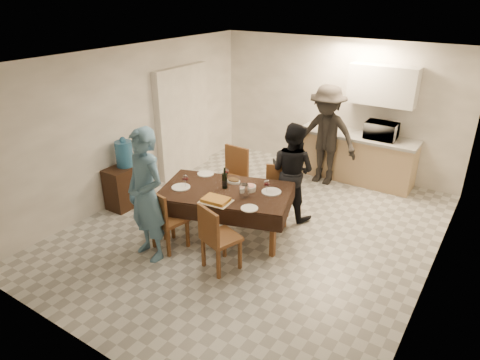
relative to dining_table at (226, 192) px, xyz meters
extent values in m
cube|color=beige|center=(0.32, 0.35, -0.70)|extent=(5.00, 6.00, 0.02)
cube|color=white|center=(0.32, 0.35, 1.90)|extent=(5.00, 6.00, 0.02)
cube|color=white|center=(0.32, 3.35, 0.60)|extent=(5.00, 0.02, 2.60)
cube|color=white|center=(0.32, -2.65, 0.60)|extent=(5.00, 0.02, 2.60)
cube|color=white|center=(-2.18, 0.35, 0.60)|extent=(0.02, 6.00, 2.60)
cube|color=white|center=(2.82, 0.35, 0.60)|extent=(0.02, 6.00, 2.60)
cube|color=white|center=(-2.10, 1.55, 0.35)|extent=(0.15, 1.40, 2.10)
cube|color=tan|center=(0.92, 3.03, -0.27)|extent=(2.20, 0.60, 0.86)
cube|color=#999995|center=(0.92, 3.03, 0.19)|extent=(2.24, 0.64, 0.05)
cube|color=white|center=(1.22, 3.17, 1.15)|extent=(1.20, 0.34, 0.70)
cube|color=black|center=(0.00, 0.00, 0.01)|extent=(2.12, 1.62, 0.04)
cube|color=brown|center=(0.00, 0.00, -0.35)|extent=(0.07, 0.07, 0.69)
cube|color=brown|center=(-0.45, -0.75, -0.25)|extent=(0.50, 0.50, 0.05)
cube|color=brown|center=(-0.45, -0.94, 0.01)|extent=(0.42, 0.12, 0.45)
cube|color=brown|center=(0.45, -0.75, -0.24)|extent=(0.55, 0.55, 0.05)
cube|color=brown|center=(0.45, -0.94, 0.02)|extent=(0.42, 0.18, 0.46)
cube|color=brown|center=(-0.45, 0.75, -0.20)|extent=(0.48, 0.48, 0.06)
cube|color=brown|center=(-0.45, 0.54, 0.08)|extent=(0.47, 0.06, 0.50)
cube|color=brown|center=(0.45, 0.75, -0.26)|extent=(0.52, 0.52, 0.05)
cube|color=brown|center=(0.45, 0.57, -0.02)|extent=(0.39, 0.18, 0.44)
cube|color=black|center=(-1.96, -0.13, -0.34)|extent=(0.39, 0.77, 0.71)
cylinder|color=teal|center=(-1.96, -0.13, 0.23)|extent=(0.29, 0.29, 0.43)
cylinder|color=white|center=(0.35, -0.05, 0.13)|extent=(0.13, 0.13, 0.20)
cube|color=gold|center=(0.10, -0.38, 0.06)|extent=(0.45, 0.35, 0.05)
cylinder|color=white|center=(0.30, 0.18, 0.07)|extent=(0.19, 0.19, 0.07)
cylinder|color=white|center=(-0.05, 0.28, 0.05)|extent=(0.20, 0.20, 0.04)
cylinder|color=white|center=(-0.60, -0.30, 0.04)|extent=(0.28, 0.28, 0.02)
cylinder|color=white|center=(0.60, -0.30, 0.04)|extent=(0.23, 0.23, 0.01)
cylinder|color=white|center=(-0.60, 0.30, 0.04)|extent=(0.26, 0.26, 0.02)
cylinder|color=white|center=(0.60, 0.30, 0.04)|extent=(0.29, 0.29, 0.02)
imported|color=white|center=(1.34, 3.03, 0.36)|extent=(0.56, 0.38, 0.31)
imported|color=teal|center=(-0.55, -1.05, 0.23)|extent=(0.75, 0.56, 1.86)
imported|color=black|center=(0.55, 1.05, 0.09)|extent=(0.82, 0.67, 1.58)
imported|color=black|center=(0.46, 2.58, 0.24)|extent=(1.21, 0.70, 1.88)
camera|label=1|loc=(3.27, -4.60, 2.76)|focal=32.00mm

